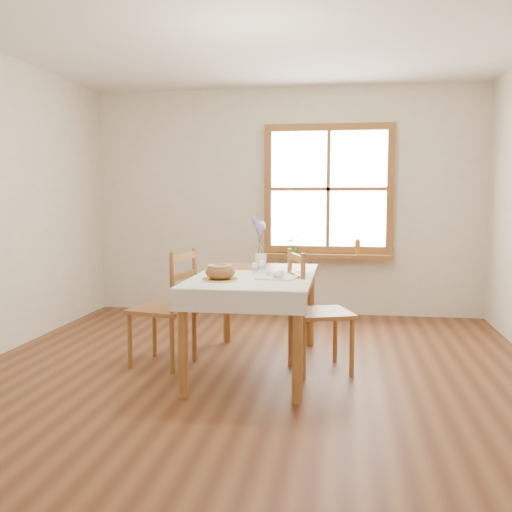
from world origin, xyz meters
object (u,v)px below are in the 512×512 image
(chair_left, at_px, (162,307))
(flower_vase, at_px, (261,261))
(dining_table, at_px, (256,286))
(bread_plate, at_px, (220,279))
(chair_right, at_px, (321,311))

(chair_left, relative_size, flower_vase, 8.36)
(dining_table, bearing_deg, bread_plate, -117.12)
(chair_right, distance_m, flower_vase, 0.79)
(flower_vase, bearing_deg, bread_plate, -101.15)
(chair_left, xyz_separation_m, flower_vase, (0.73, 0.51, 0.33))
(chair_left, bearing_deg, bread_plate, 69.53)
(chair_right, xyz_separation_m, bread_plate, (-0.71, -0.39, 0.29))
(chair_right, relative_size, flower_vase, 8.40)
(bread_plate, distance_m, flower_vase, 0.88)
(dining_table, xyz_separation_m, chair_right, (0.51, -0.00, -0.19))
(chair_left, bearing_deg, flower_vase, 136.97)
(bread_plate, height_order, flower_vase, flower_vase)
(chair_left, bearing_deg, dining_table, 105.05)
(dining_table, relative_size, chair_left, 1.69)
(chair_right, xyz_separation_m, flower_vase, (-0.54, 0.47, 0.33))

